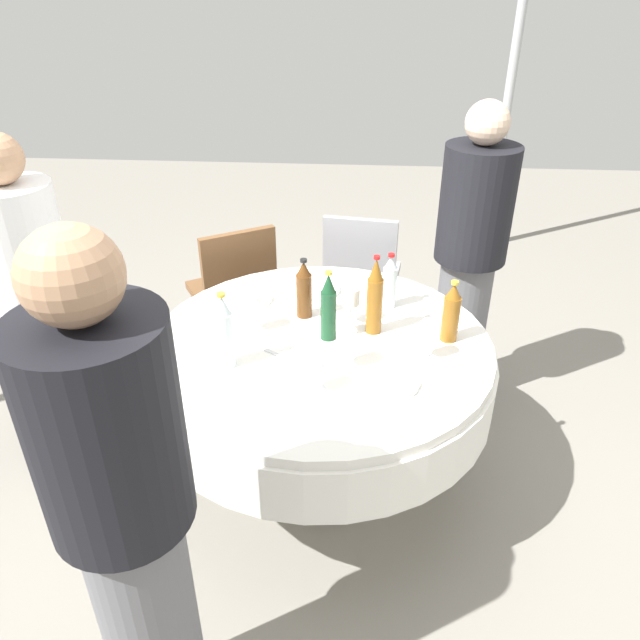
{
  "coord_description": "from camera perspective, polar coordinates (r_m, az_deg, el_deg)",
  "views": [
    {
      "loc": [
        2.02,
        0.15,
        2.03
      ],
      "look_at": [
        0.0,
        0.0,
        0.83
      ],
      "focal_mm": 34.07,
      "sensor_mm": 36.0,
      "label": 1
    }
  ],
  "objects": [
    {
      "name": "plate_left",
      "position": [
        2.77,
        -0.4,
        2.91
      ],
      "size": [
        0.22,
        0.22,
        0.02
      ],
      "color": "white",
      "rests_on": "dining_table"
    },
    {
      "name": "wine_glass_far",
      "position": [
        2.43,
        -6.38,
        1.38
      ],
      "size": [
        0.07,
        0.07,
        0.16
      ],
      "color": "white",
      "rests_on": "dining_table"
    },
    {
      "name": "wine_glass_mid",
      "position": [
        2.09,
        -0.22,
        -4.49
      ],
      "size": [
        0.07,
        0.07,
        0.13
      ],
      "color": "white",
      "rests_on": "dining_table"
    },
    {
      "name": "wine_glass_near",
      "position": [
        2.47,
        2.93,
        2.08
      ],
      "size": [
        0.07,
        0.07,
        0.16
      ],
      "color": "white",
      "rests_on": "dining_table"
    },
    {
      "name": "bottle_clear_inner",
      "position": [
        2.61,
        6.57,
        3.54
      ],
      "size": [
        0.06,
        0.06,
        0.25
      ],
      "color": "silver",
      "rests_on": "dining_table"
    },
    {
      "name": "person_rear",
      "position": [
        2.82,
        -25.08,
        1.19
      ],
      "size": [
        0.34,
        0.34,
        1.51
      ],
      "rotation": [
        0.0,
        0.0,
        3.05
      ],
      "color": "#26262B",
      "rests_on": "ground_plane"
    },
    {
      "name": "bottle_brown_east",
      "position": [
        2.52,
        -1.51,
        2.84
      ],
      "size": [
        0.07,
        0.07,
        0.26
      ],
      "color": "#593314",
      "rests_on": "dining_table"
    },
    {
      "name": "bottle_amber_rear",
      "position": [
        2.41,
        12.22,
        0.65
      ],
      "size": [
        0.07,
        0.07,
        0.26
      ],
      "color": "#8C5619",
      "rests_on": "dining_table"
    },
    {
      "name": "person_front",
      "position": [
        1.64,
        -17.58,
        -17.58
      ],
      "size": [
        0.34,
        0.34,
        1.62
      ],
      "rotation": [
        0.0,
        0.0,
        4.35
      ],
      "color": "slate",
      "rests_on": "ground_plane"
    },
    {
      "name": "wine_glass_east",
      "position": [
        2.2,
        2.51,
        -1.84
      ],
      "size": [
        0.07,
        0.07,
        0.15
      ],
      "color": "white",
      "rests_on": "dining_table"
    },
    {
      "name": "wine_glass_outer",
      "position": [
        2.29,
        10.25,
        -1.35
      ],
      "size": [
        0.06,
        0.06,
        0.14
      ],
      "color": "white",
      "rests_on": "dining_table"
    },
    {
      "name": "person_inner",
      "position": [
        3.03,
        13.82,
        5.64
      ],
      "size": [
        0.34,
        0.34,
        1.54
      ],
      "rotation": [
        0.0,
        0.0,
        0.8
      ],
      "color": "slate",
      "rests_on": "ground_plane"
    },
    {
      "name": "bottle_clear_front",
      "position": [
        2.21,
        -8.96,
        -1.16
      ],
      "size": [
        0.07,
        0.07,
        0.3
      ],
      "color": "silver",
      "rests_on": "dining_table"
    },
    {
      "name": "tent_pole_secondary",
      "position": [
        4.93,
        17.59,
        21.2
      ],
      "size": [
        0.07,
        0.07,
        2.68
      ],
      "primitive_type": "cylinder",
      "color": "#B2B5B7",
      "rests_on": "ground_plane"
    },
    {
      "name": "plate_outer",
      "position": [
        2.18,
        6.68,
        -5.78
      ],
      "size": [
        0.2,
        0.2,
        0.02
      ],
      "color": "white",
      "rests_on": "dining_table"
    },
    {
      "name": "chair_mid",
      "position": [
        3.32,
        -8.0,
        3.12
      ],
      "size": [
        0.55,
        0.55,
        0.87
      ],
      "rotation": [
        0.0,
        0.0,
        2.12
      ],
      "color": "brown",
      "rests_on": "ground_plane"
    },
    {
      "name": "folded_napkin",
      "position": [
        2.43,
        -10.34,
        -1.72
      ],
      "size": [
        0.17,
        0.17,
        0.02
      ],
      "primitive_type": "cube",
      "rotation": [
        0.0,
        0.0,
        -0.39
      ],
      "color": "white",
      "rests_on": "dining_table"
    },
    {
      "name": "chair_far",
      "position": [
        3.47,
        3.91,
        4.61
      ],
      "size": [
        0.45,
        0.45,
        0.87
      ],
      "rotation": [
        0.0,
        0.0,
        1.43
      ],
      "color": "#99999E",
      "rests_on": "ground_plane"
    },
    {
      "name": "bottle_dark_green_near",
      "position": [
        2.35,
        0.79,
        1.15
      ],
      "size": [
        0.06,
        0.06,
        0.29
      ],
      "color": "#194728",
      "rests_on": "dining_table"
    },
    {
      "name": "bottle_amber_mid",
      "position": [
        2.4,
        5.16,
        2.13
      ],
      "size": [
        0.06,
        0.06,
        0.33
      ],
      "color": "#8C5619",
      "rests_on": "dining_table"
    },
    {
      "name": "ground_plane",
      "position": [
        2.87,
        0.0,
        -14.49
      ],
      "size": [
        10.0,
        10.0,
        0.0
      ],
      "primitive_type": "plane",
      "color": "gray"
    },
    {
      "name": "dining_table",
      "position": [
        2.49,
        0.0,
        -4.81
      ],
      "size": [
        1.39,
        1.39,
        0.74
      ],
      "color": "white",
      "rests_on": "ground_plane"
    },
    {
      "name": "spoon_rear",
      "position": [
        2.31,
        -3.5,
        -3.51
      ],
      "size": [
        0.11,
        0.16,
        0.0
      ],
      "primitive_type": "cube",
      "rotation": [
        0.0,
        0.0,
        4.15
      ],
      "color": "silver",
      "rests_on": "dining_table"
    },
    {
      "name": "plate_right",
      "position": [
        2.71,
        -6.97,
        2.06
      ],
      "size": [
        0.24,
        0.24,
        0.02
      ],
      "color": "white",
      "rests_on": "dining_table"
    }
  ]
}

